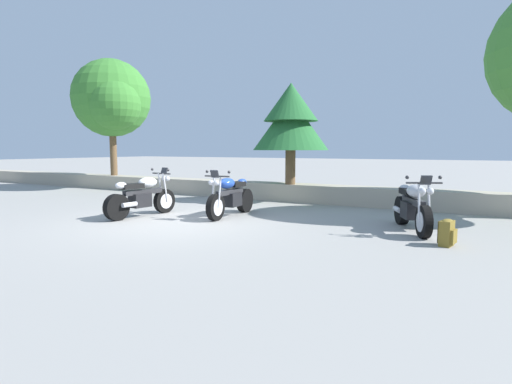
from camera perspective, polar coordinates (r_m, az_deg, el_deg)
name	(u,v)px	position (r m, az deg, el deg)	size (l,w,h in m)	color
ground_plane	(175,222)	(9.49, -11.25, -4.12)	(120.00, 120.00, 0.00)	gray
stone_wall	(272,191)	(13.42, 2.20, 0.14)	(36.00, 0.80, 0.55)	#A89E89
motorcycle_white_near_left	(143,197)	(10.38, -15.63, -0.65)	(0.67, 2.06, 1.18)	black
motorcycle_blue_centre	(230,197)	(10.02, -3.61, -0.67)	(0.67, 2.07, 1.18)	black
motorcycle_silver_far_right	(412,207)	(8.82, 21.10, -1.99)	(1.10, 1.93, 1.18)	black
rider_backpack	(447,232)	(7.71, 25.23, -5.11)	(0.30, 0.33, 0.47)	brown
leafy_tree_far_left	(112,100)	(18.03, -19.53, 12.12)	(3.32, 3.16, 4.77)	brown
pine_tree_mid_left	(291,118)	(12.82, 4.90, 10.24)	(2.35, 2.35, 3.13)	brown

